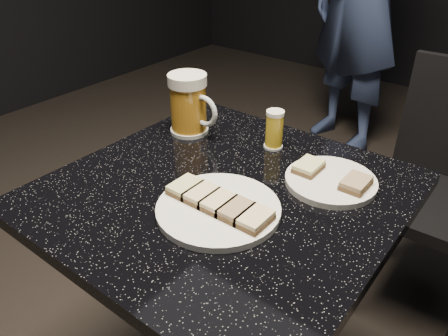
{
  "coord_description": "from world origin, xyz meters",
  "views": [
    {
      "loc": [
        0.48,
        -0.61,
        1.27
      ],
      "look_at": [
        0.0,
        0.0,
        0.8
      ],
      "focal_mm": 35.0,
      "sensor_mm": 36.0,
      "label": 1
    }
  ],
  "objects": [
    {
      "name": "plate_large",
      "position": [
        0.04,
        -0.07,
        0.76
      ],
      "size": [
        0.25,
        0.25,
        0.01
      ],
      "primitive_type": "cylinder",
      "color": "white",
      "rests_on": "table"
    },
    {
      "name": "beer_mug",
      "position": [
        -0.24,
        0.16,
        0.83
      ],
      "size": [
        0.15,
        0.1,
        0.16
      ],
      "color": "silver",
      "rests_on": "table"
    },
    {
      "name": "plate_small",
      "position": [
        0.17,
        0.16,
        0.76
      ],
      "size": [
        0.2,
        0.2,
        0.01
      ],
      "primitive_type": "cylinder",
      "color": "white",
      "rests_on": "table"
    },
    {
      "name": "table",
      "position": [
        0.0,
        0.0,
        0.51
      ],
      "size": [
        0.7,
        0.7,
        0.75
      ],
      "color": "black",
      "rests_on": "floor"
    },
    {
      "name": "canapes_on_plate_small",
      "position": [
        0.17,
        0.16,
        0.77
      ],
      "size": [
        0.16,
        0.07,
        0.02
      ],
      "color": "#4C3521",
      "rests_on": "plate_small"
    },
    {
      "name": "canapes_on_plate_large",
      "position": [
        0.04,
        -0.07,
        0.77
      ],
      "size": [
        0.22,
        0.07,
        0.02
      ],
      "color": "#4C3521",
      "rests_on": "plate_large"
    },
    {
      "name": "chair",
      "position": [
        0.31,
        0.76,
        0.5
      ],
      "size": [
        0.41,
        0.41,
        0.87
      ],
      "color": "black",
      "rests_on": "floor"
    },
    {
      "name": "beer_tumbler",
      "position": [
        -0.02,
        0.22,
        0.8
      ],
      "size": [
        0.05,
        0.05,
        0.1
      ],
      "color": "silver",
      "rests_on": "table"
    }
  ]
}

